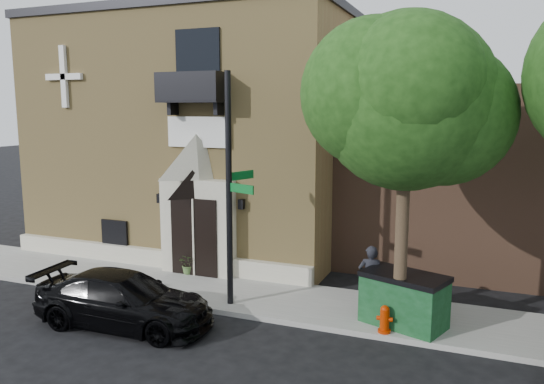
# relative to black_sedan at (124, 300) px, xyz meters

# --- Properties ---
(ground) EXTENTS (120.00, 120.00, 0.00)m
(ground) POSITION_rel_black_sedan_xyz_m (0.80, 1.55, -0.70)
(ground) COLOR black
(ground) RESTS_ON ground
(sidewalk) EXTENTS (42.00, 3.00, 0.15)m
(sidewalk) POSITION_rel_black_sedan_xyz_m (1.80, 3.05, -0.63)
(sidewalk) COLOR gray
(sidewalk) RESTS_ON ground
(church) EXTENTS (12.20, 11.01, 9.30)m
(church) POSITION_rel_black_sedan_xyz_m (-2.19, 9.50, 3.93)
(church) COLOR tan
(church) RESTS_ON ground
(street_tree_left) EXTENTS (4.97, 4.38, 7.77)m
(street_tree_left) POSITION_rel_black_sedan_xyz_m (6.82, 1.90, 5.16)
(street_tree_left) COLOR #38281C
(street_tree_left) RESTS_ON sidewalk
(black_sedan) EXTENTS (4.94, 2.23, 1.41)m
(black_sedan) POSITION_rel_black_sedan_xyz_m (0.00, 0.00, 0.00)
(black_sedan) COLOR black
(black_sedan) RESTS_ON ground
(street_sign) EXTENTS (0.98, 1.26, 6.52)m
(street_sign) POSITION_rel_black_sedan_xyz_m (2.07, 2.15, 2.73)
(street_sign) COLOR black
(street_sign) RESTS_ON sidewalk
(fire_hydrant) EXTENTS (0.40, 0.32, 0.70)m
(fire_hydrant) POSITION_rel_black_sedan_xyz_m (6.50, 1.75, -0.21)
(fire_hydrant) COLOR #A02200
(fire_hydrant) RESTS_ON sidewalk
(dumpster) EXTENTS (2.36, 1.82, 1.36)m
(dumpster) POSITION_rel_black_sedan_xyz_m (6.87, 2.40, 0.14)
(dumpster) COLOR #0F3917
(dumpster) RESTS_ON sidewalk
(planter) EXTENTS (0.69, 0.63, 0.67)m
(planter) POSITION_rel_black_sedan_xyz_m (-0.46, 4.07, -0.22)
(planter) COLOR #527439
(planter) RESTS_ON sidewalk
(pedestrian_near) EXTENTS (0.74, 0.54, 1.85)m
(pedestrian_near) POSITION_rel_black_sedan_xyz_m (5.88, 3.01, 0.37)
(pedestrian_near) COLOR black
(pedestrian_near) RESTS_ON sidewalk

